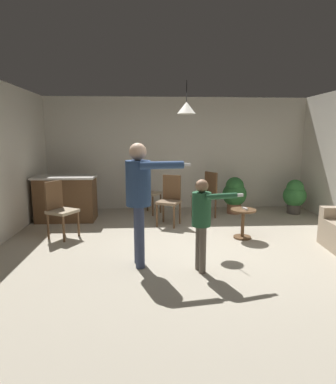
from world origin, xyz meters
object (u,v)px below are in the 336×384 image
Objects in this scene: potted_plant_by_wall at (295,195)px; dining_chair_by_counter at (207,193)px; potted_plant_corner at (234,193)px; side_table_by_couch at (243,220)px; dining_chair_spare at (59,207)px; person_child at (202,215)px; dining_chair_near_wall at (147,190)px; spare_remote_on_table at (245,209)px; dining_chair_centre_back at (170,198)px; kitchen_counter at (66,198)px; person_adult at (139,191)px.

dining_chair_by_counter is at bearing -173.87° from potted_plant_by_wall.
side_table_by_couch is at bearing -100.39° from potted_plant_corner.
side_table_by_couch is at bearing 115.33° from dining_chair_spare.
side_table_by_couch is at bearing 130.84° from person_child.
person_child is 1.23× the size of dining_chair_near_wall.
dining_chair_centre_back is at bearing 141.41° from spare_remote_on_table.
kitchen_counter is 1.59× the size of potted_plant_by_wall.
dining_chair_by_counter is 1.18× the size of potted_plant_corner.
dining_chair_by_counter is at bearing 143.45° from person_adult.
kitchen_counter is 3.04m from person_adult.
dining_chair_near_wall is (-1.31, 0.45, 0.00)m from dining_chair_by_counter.
person_child is 4.08m from potted_plant_by_wall.
person_child is 2.77m from dining_chair_spare.
person_child is at bearing -112.06° from potted_plant_corner.
dining_chair_by_counter is (3.02, 0.10, 0.07)m from kitchen_counter.
dining_chair_near_wall is at bearing 176.38° from potted_plant_corner.
potted_plant_corner is at bearing 117.80° from dining_chair_near_wall.
person_child is at bearing 44.01° from dining_chair_near_wall.
dining_chair_by_counter is at bearing 104.32° from spare_remote_on_table.
potted_plant_corner reaches higher than spare_remote_on_table.
potted_plant_by_wall is (4.94, 1.49, -0.11)m from dining_chair_spare.
dining_chair_by_counter is 1.00× the size of dining_chair_spare.
potted_plant_corner is at bearing 143.75° from dining_chair_spare.
dining_chair_by_counter reaches higher than potted_plant_by_wall.
potted_plant_corner is at bearing -95.93° from dining_chair_by_counter.
side_table_by_couch is 1.70m from person_child.
person_child reaches higher than dining_chair_near_wall.
potted_plant_by_wall is (5.12, 0.33, -0.04)m from kitchen_counter.
dining_chair_by_counter is at bearing 154.74° from person_child.
person_child is 2.33m from dining_chair_centre_back.
kitchen_counter is 1.02× the size of person_child.
dining_chair_near_wall is (-1.69, 1.96, 0.22)m from side_table_by_couch.
dining_chair_near_wall reaches higher than kitchen_counter.
side_table_by_couch is 2.20m from person_adult.
spare_remote_on_table is at bearing -22.80° from kitchen_counter.
side_table_by_couch is (3.39, -1.40, -0.15)m from kitchen_counter.
potted_plant_by_wall is at bearing 117.62° from dining_chair_near_wall.
person_adult is 0.89m from person_child.
dining_chair_near_wall is at bearing 167.93° from dining_chair_spare.
dining_chair_near_wall is 1.26× the size of potted_plant_by_wall.
dining_chair_spare is at bearing 175.66° from side_table_by_couch.
dining_chair_spare is (-2.27, 1.58, -0.22)m from person_child.
potted_plant_by_wall is 2.45m from spare_remote_on_table.
person_child reaches higher than spare_remote_on_table.
side_table_by_couch is 0.52× the size of dining_chair_by_counter.
side_table_by_couch is at bearing 113.41° from person_adult.
kitchen_counter is at bearing -176.33° from potted_plant_by_wall.
person_adult reaches higher than dining_chair_by_counter.
dining_chair_spare is 1.18× the size of potted_plant_corner.
spare_remote_on_table is at bearing 164.79° from dining_chair_centre_back.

